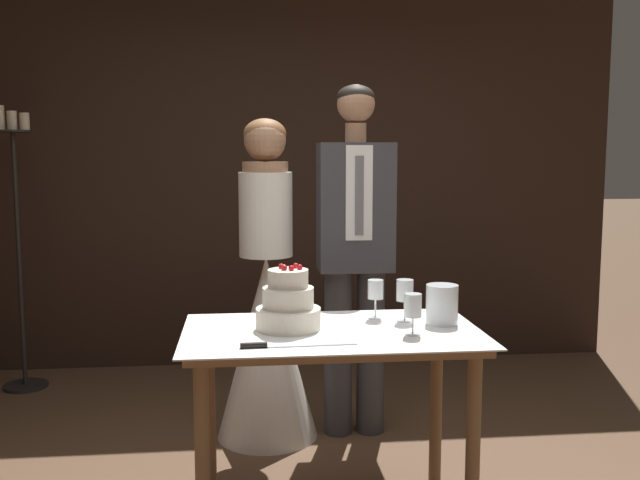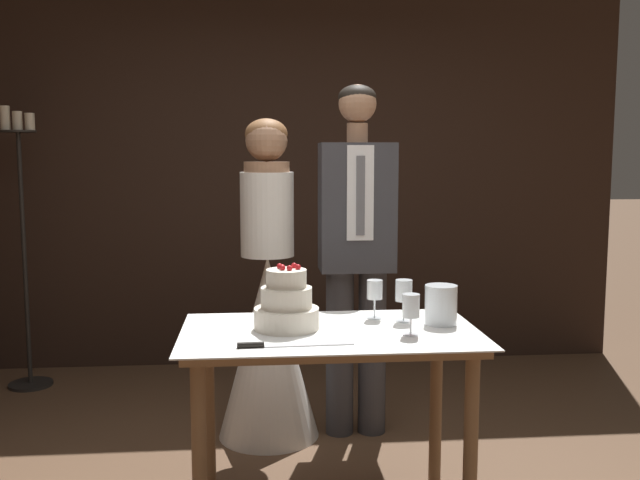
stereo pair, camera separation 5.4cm
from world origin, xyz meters
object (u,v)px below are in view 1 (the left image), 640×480
object	(u,v)px
hurricane_candle	(442,305)
wine_glass_middle	(376,292)
cake_table	(332,358)
wine_glass_far	(413,308)
cake_knife	(276,345)
groom	(355,245)
bride	(267,322)
tiered_cake	(288,305)
wine_glass_near	(405,292)
candle_stand	(18,248)

from	to	relation	value
hurricane_candle	wine_glass_middle	bearing A→B (deg)	153.73
cake_table	wine_glass_far	size ratio (longest dim) A/B	7.29
cake_knife	groom	xyz separation A→B (m)	(0.47, 1.14, 0.22)
cake_table	hurricane_candle	xyz separation A→B (m)	(0.47, 0.06, 0.19)
bride	groom	size ratio (longest dim) A/B	0.91
cake_table	wine_glass_middle	bearing A→B (deg)	41.83
wine_glass_middle	hurricane_candle	bearing A→B (deg)	-26.27
cake_table	groom	size ratio (longest dim) A/B	0.64
bride	hurricane_candle	bearing A→B (deg)	-50.13
hurricane_candle	cake_table	bearing A→B (deg)	-172.39
cake_knife	wine_glass_far	bearing A→B (deg)	10.67
cake_table	tiered_cake	world-z (taller)	tiered_cake
wine_glass_far	hurricane_candle	size ratio (longest dim) A/B	1.00
wine_glass_middle	cake_table	bearing A→B (deg)	-138.17
bride	wine_glass_far	bearing A→B (deg)	-61.87
hurricane_candle	tiered_cake	bearing A→B (deg)	-178.18
cake_knife	wine_glass_near	distance (m)	0.68
wine_glass_far	hurricane_candle	bearing A→B (deg)	45.68
wine_glass_middle	cake_knife	bearing A→B (deg)	-136.92
cake_table	cake_knife	distance (m)	0.35
tiered_cake	candle_stand	bearing A→B (deg)	131.21
tiered_cake	hurricane_candle	distance (m)	0.65
wine_glass_near	wine_glass_middle	xyz separation A→B (m)	(-0.11, 0.07, -0.01)
tiered_cake	wine_glass_far	world-z (taller)	tiered_cake
wine_glass_middle	bride	world-z (taller)	bride
candle_stand	cake_knife	bearing A→B (deg)	-53.74
cake_table	wine_glass_middle	size ratio (longest dim) A/B	7.12
tiered_cake	groom	world-z (taller)	groom
cake_knife	hurricane_candle	world-z (taller)	hurricane_candle
cake_knife	wine_glass_near	xyz separation A→B (m)	(0.56, 0.35, 0.12)
cake_knife	wine_glass_middle	xyz separation A→B (m)	(0.45, 0.42, 0.11)
cake_table	bride	distance (m)	0.95
bride	tiered_cake	bearing A→B (deg)	-85.93
hurricane_candle	groom	xyz separation A→B (m)	(-0.24, 0.85, 0.15)
wine_glass_near	groom	size ratio (longest dim) A/B	0.10
bride	wine_glass_middle	bearing A→B (deg)	-58.04
tiered_cake	wine_glass_near	world-z (taller)	tiered_cake
cake_knife	bride	world-z (taller)	bride
wine_glass_near	bride	bearing A→B (deg)	125.52
wine_glass_near	candle_stand	distance (m)	2.75
hurricane_candle	candle_stand	size ratio (longest dim) A/B	0.09
tiered_cake	wine_glass_middle	distance (m)	0.42
tiered_cake	bride	world-z (taller)	bride
wine_glass_middle	hurricane_candle	distance (m)	0.29
wine_glass_middle	candle_stand	distance (m)	2.62
groom	candle_stand	world-z (taller)	groom
cake_table	wine_glass_near	bearing A→B (deg)	20.54
wine_glass_far	candle_stand	size ratio (longest dim) A/B	0.09
groom	candle_stand	xyz separation A→B (m)	(-2.03, 0.97, -0.11)
hurricane_candle	bride	distance (m)	1.14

